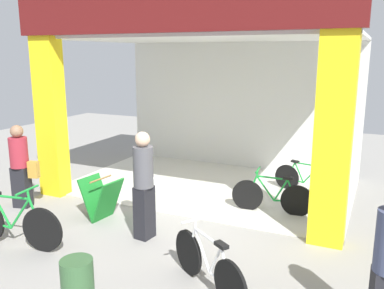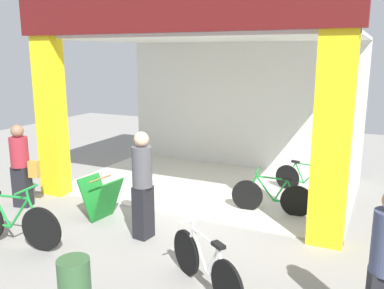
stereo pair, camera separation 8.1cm
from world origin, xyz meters
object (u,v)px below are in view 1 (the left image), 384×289
Objects in this scene: bicycle_parked_1 at (208,265)px; sandwich_board_sign at (102,199)px; bicycle_inside_0 at (305,180)px; bicycle_parked_0 at (13,223)px; trash_bin at (78,289)px; pedestrian_1 at (20,165)px; pedestrian_2 at (144,184)px; bicycle_inside_1 at (272,196)px.

bicycle_parked_1 reaches higher than sandwich_board_sign.
bicycle_inside_0 is 4.27m from sandwich_board_sign.
bicycle_parked_0 is 2.49× the size of trash_bin.
pedestrian_1 is 4.05m from trash_bin.
bicycle_parked_1 reaches higher than trash_bin.
bicycle_inside_0 reaches higher than trash_bin.
pedestrian_2 is at bearing -121.09° from bicycle_inside_0.
bicycle_parked_0 reaches higher than bicycle_inside_0.
pedestrian_1 is at bearing 132.41° from bicycle_parked_0.
bicycle_inside_1 reaches higher than trash_bin.
trash_bin is (0.41, -2.12, -0.55)m from pedestrian_2.
sandwich_board_sign is (-3.09, -2.95, 0.07)m from bicycle_inside_0.
trash_bin is (-1.20, -4.01, 0.02)m from bicycle_inside_1.
pedestrian_1 is 2.89m from pedestrian_2.
pedestrian_2 is at bearing 146.88° from bicycle_parked_1.
pedestrian_2 is (1.68, 1.14, 0.52)m from bicycle_parked_0.
bicycle_parked_1 reaches higher than bicycle_inside_1.
pedestrian_2 is (-1.98, -3.28, 0.59)m from bicycle_inside_0.
sandwich_board_sign is at bearing -150.13° from bicycle_inside_1.
pedestrian_1 is at bearing 176.42° from pedestrian_2.
pedestrian_1 reaches higher than trash_bin.
bicycle_parked_0 is at bearing 154.89° from trash_bin.
pedestrian_1 is 2.30× the size of trash_bin.
bicycle_inside_1 is at bearing 88.39° from bicycle_parked_1.
pedestrian_2 is (1.11, -0.33, 0.52)m from sandwich_board_sign.
pedestrian_2 is at bearing -3.58° from pedestrian_1.
bicycle_inside_1 is 2.89m from bicycle_parked_1.
bicycle_inside_0 is 3.88m from pedestrian_2.
pedestrian_1 is at bearing 165.04° from bicycle_parked_1.
bicycle_parked_1 is at bearing -33.12° from pedestrian_2.
bicycle_inside_1 is 4.84m from pedestrian_1.
trash_bin is at bearing -134.98° from bicycle_parked_1.
bicycle_inside_0 is 1.04× the size of bicycle_parked_1.
bicycle_inside_1 is 4.48m from bicycle_parked_0.
sandwich_board_sign is 2.88m from trash_bin.
sandwich_board_sign is at bearing 4.87° from pedestrian_1.
trash_bin is (1.52, -2.45, -0.03)m from sandwich_board_sign.
trash_bin is (-1.12, -1.12, 0.01)m from bicycle_parked_1.
bicycle_parked_1 is (-0.45, -4.28, 0.03)m from bicycle_inside_0.
bicycle_parked_0 is at bearing -177.56° from bicycle_parked_1.
pedestrian_1 reaches higher than sandwich_board_sign.
bicycle_inside_1 is 0.93× the size of pedestrian_1.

